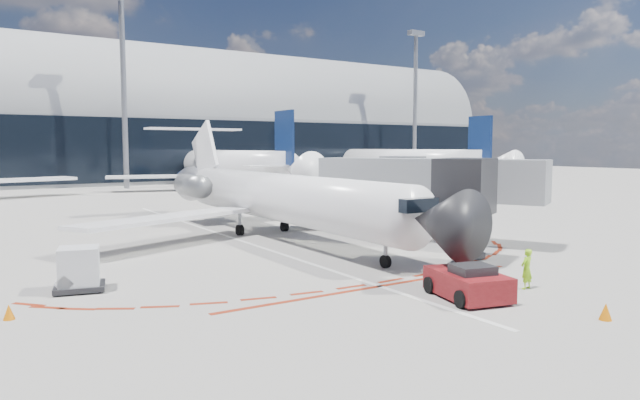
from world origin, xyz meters
TOP-DOWN VIEW (x-y plane):
  - ground at (0.00, 0.00)m, footprint 260.00×260.00m
  - apron_centerline at (0.00, 2.00)m, footprint 0.25×40.00m
  - apron_stop_bar at (0.00, -11.50)m, footprint 14.00×0.25m
  - terminal_building at (0.00, 64.97)m, footprint 150.00×24.15m
  - jet_bridge at (9.79, -3.01)m, footprint 10.03×15.20m
  - light_mast_centre at (5.00, 48.00)m, footprint 0.70×0.70m
  - light_mast_east at (55.00, 48.00)m, footprint 0.70×0.70m
  - regional_jet at (2.36, 1.87)m, footprint 24.10×29.72m
  - pushback_tug at (1.58, -14.57)m, footprint 2.67×4.98m
  - ramp_worker at (4.49, -14.82)m, footprint 0.61×0.44m
  - uld_container at (-9.99, -5.98)m, footprint 2.07×1.87m
  - safety_cone_left at (-12.52, -8.62)m, footprint 0.36×0.36m
  - safety_cone_right at (3.27, -18.72)m, footprint 0.39×0.39m
  - bg_airliner_2 at (16.46, 41.34)m, footprint 36.17×38.30m
  - bg_airliner_3 at (44.94, 39.61)m, footprint 36.74×38.90m

SIDE VIEW (x-z plane):
  - ground at x=0.00m, z-range 0.00..0.00m
  - apron_centerline at x=0.00m, z-range 0.00..0.01m
  - apron_stop_bar at x=0.00m, z-range 0.00..0.01m
  - safety_cone_left at x=-12.52m, z-range 0.00..0.49m
  - safety_cone_right at x=3.27m, z-range 0.00..0.55m
  - pushback_tug at x=1.58m, z-range -0.07..1.19m
  - ramp_worker at x=4.49m, z-range 0.00..1.55m
  - uld_container at x=-9.99m, z-range -0.01..1.66m
  - regional_jet at x=2.36m, z-range -1.24..6.21m
  - jet_bridge at x=9.79m, z-range 0.56..5.46m
  - bg_airliner_2 at x=16.46m, z-range 0.00..11.70m
  - bg_airliner_3 at x=44.94m, z-range 0.00..11.89m
  - terminal_building at x=0.00m, z-range -3.48..20.52m
  - light_mast_centre at x=5.00m, z-range 0.00..25.00m
  - light_mast_east at x=55.00m, z-range 0.00..25.00m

